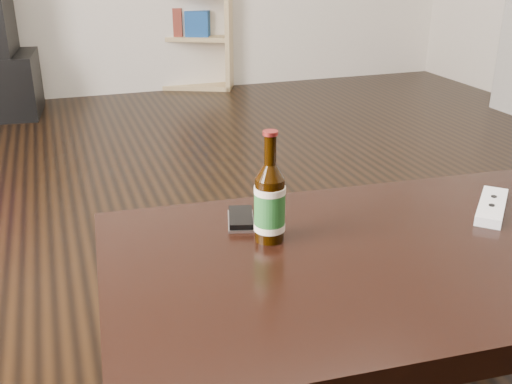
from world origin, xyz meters
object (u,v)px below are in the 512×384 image
object	(u,v)px
beer_bottle	(270,203)
remote	(492,207)
phone	(241,219)
coffee_table	(387,274)

from	to	relation	value
beer_bottle	remote	distance (m)	0.55
beer_bottle	phone	world-z (taller)	beer_bottle
beer_bottle	phone	bearing A→B (deg)	108.02
phone	remote	bearing A→B (deg)	2.95
coffee_table	phone	size ratio (longest dim) A/B	9.92
beer_bottle	remote	bearing A→B (deg)	-3.47
beer_bottle	coffee_table	bearing A→B (deg)	-29.29
remote	beer_bottle	bearing A→B (deg)	-139.42
beer_bottle	remote	xyz separation A→B (m)	(0.54, -0.03, -0.07)
remote	coffee_table	bearing A→B (deg)	-120.51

